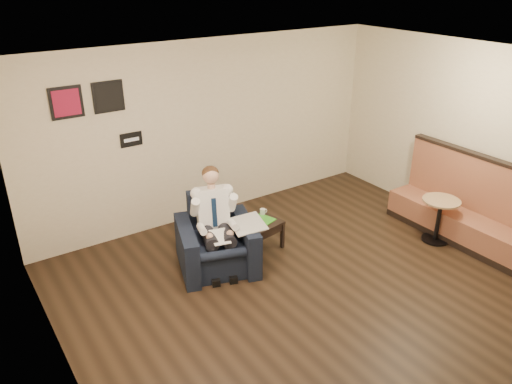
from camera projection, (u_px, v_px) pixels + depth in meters
ground at (335, 302)px, 6.11m from camera, size 6.00×6.00×0.00m
wall_back at (211, 130)px, 7.78m from camera, size 6.00×0.02×2.80m
wall_left at (68, 289)px, 4.00m from camera, size 0.02×6.00×2.80m
wall_right at (500, 148)px, 7.05m from camera, size 0.02×6.00×2.80m
ceiling at (354, 72)px, 4.94m from camera, size 6.00×6.00×0.02m
seating_sign at (131, 140)px, 7.07m from camera, size 0.32×0.02×0.20m
art_print_left at (66, 103)px, 6.39m from camera, size 0.42×0.03×0.42m
art_print_right at (108, 97)px, 6.67m from camera, size 0.42×0.03×0.42m
armchair at (216, 236)px, 6.63m from camera, size 1.25×1.25×0.96m
seated_man at (218, 228)px, 6.45m from camera, size 0.88×1.09×1.31m
lap_papers at (220, 237)px, 6.39m from camera, size 0.29×0.36×0.01m
newspaper at (248, 224)px, 6.57m from camera, size 0.54×0.61×0.01m
side_table at (260, 234)px, 7.20m from camera, size 0.61×0.61×0.43m
green_folder at (259, 222)px, 7.08m from camera, size 0.50×0.42×0.01m
coffee_mug at (263, 212)px, 7.27m from camera, size 0.09×0.09×0.09m
smartphone at (255, 216)px, 7.24m from camera, size 0.13×0.07×0.01m
banquette at (470, 202)px, 7.20m from camera, size 0.59×2.47×1.26m
cafe_table at (438, 220)px, 7.33m from camera, size 0.56×0.56×0.67m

